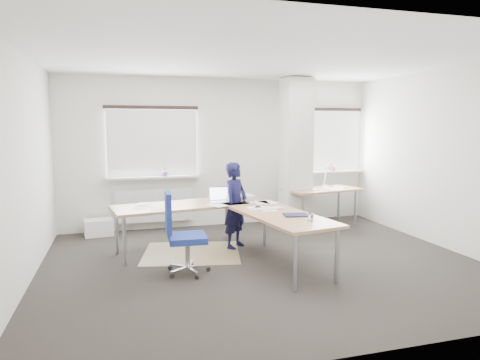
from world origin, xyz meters
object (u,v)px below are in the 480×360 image
object	(u,v)px
desk_side	(322,191)
person	(236,205)
task_chair	(184,251)
desk_main	(230,211)

from	to	relation	value
desk_side	person	xyz separation A→B (m)	(-1.95, -0.92, -0.01)
task_chair	person	distance (m)	1.43
desk_main	task_chair	xyz separation A→B (m)	(-0.74, -0.52, -0.39)
desk_side	task_chair	world-z (taller)	desk_side
desk_main	task_chair	world-z (taller)	task_chair
task_chair	person	size ratio (longest dim) A/B	0.80
desk_side	person	distance (m)	2.16
task_chair	desk_main	bearing A→B (deg)	37.85
desk_side	task_chair	distance (m)	3.51
desk_main	desk_side	bearing A→B (deg)	22.66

